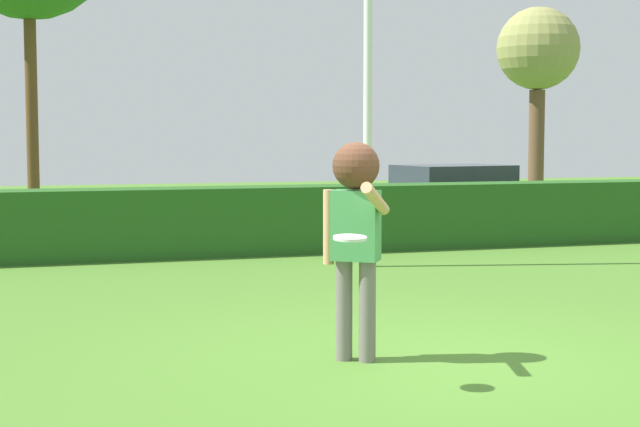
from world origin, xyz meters
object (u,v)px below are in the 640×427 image
Objects in this scene: lamppost at (368,36)px; bare_elm_tree at (538,53)px; person at (356,217)px; parked_car_green at (453,192)px; frisbee at (350,238)px.

lamppost reaches higher than bare_elm_tree.
person is 0.36× the size of bare_elm_tree.
person is 17.54m from bare_elm_tree.
parked_car_green is at bearing -138.64° from bare_elm_tree.
frisbee is 0.04× the size of lamppost.
frisbee is 0.06× the size of parked_car_green.
bare_elm_tree is at bearing 56.11° from frisbee.
person reaches higher than parked_car_green.
lamppost is at bearing 68.97° from frisbee.
person is at bearing -124.54° from bare_elm_tree.
lamppost reaches higher than parked_car_green.
lamppost is 11.83m from bare_elm_tree.
parked_car_green reaches higher than frisbee.
parked_car_green is at bearing 61.79° from frisbee.
parked_car_green is 0.87× the size of bare_elm_tree.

